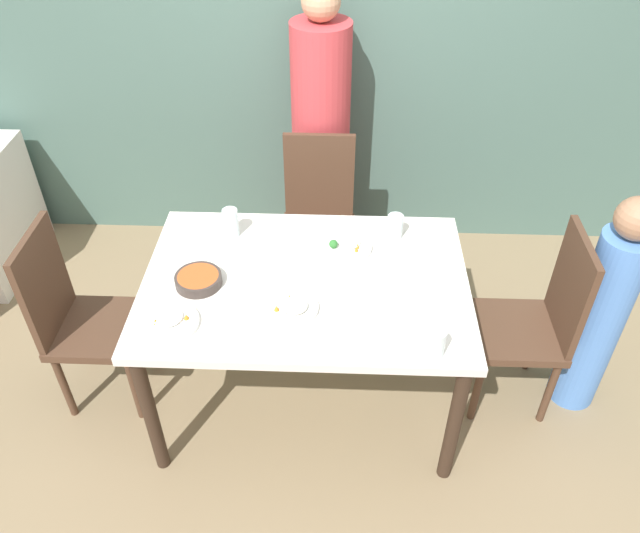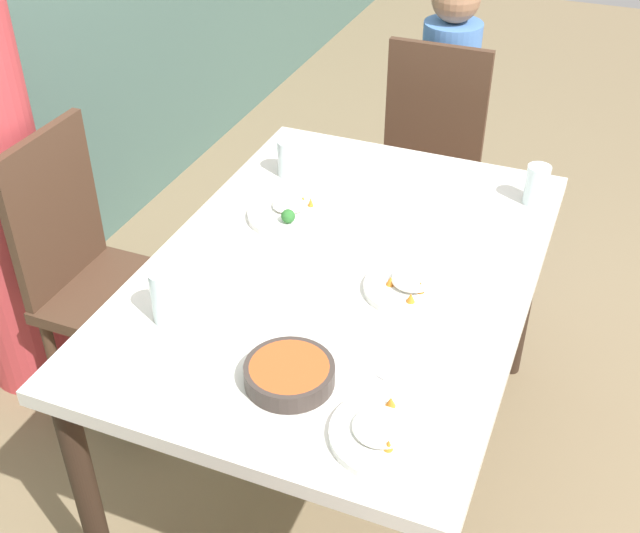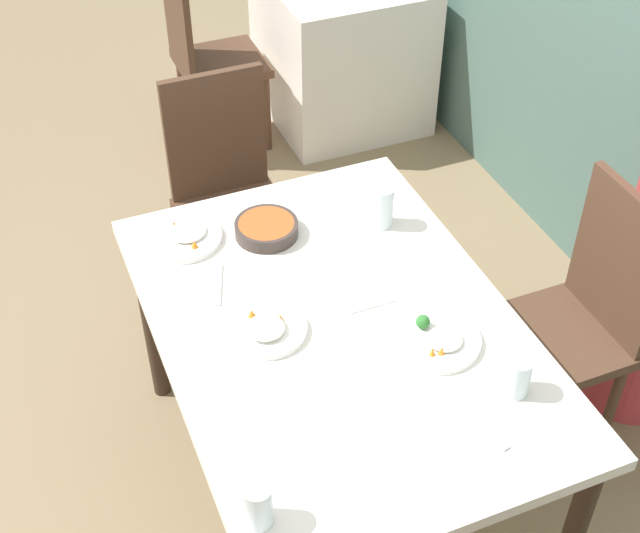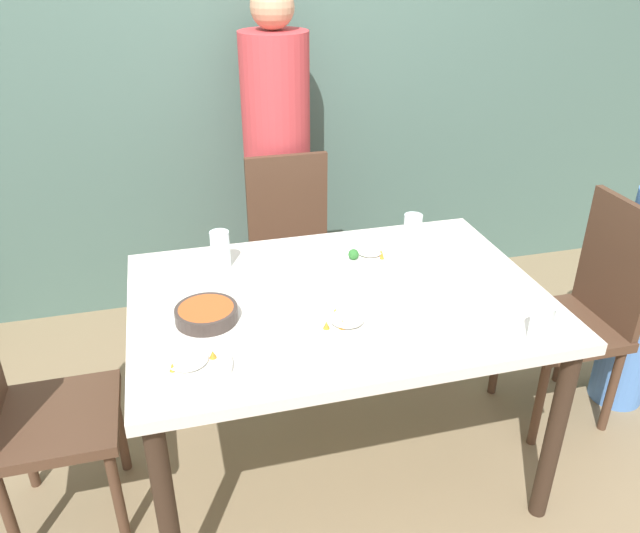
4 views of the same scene
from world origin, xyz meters
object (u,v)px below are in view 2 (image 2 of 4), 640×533
Objects in this scene: bowl_curry at (289,373)px; glass_water_tall at (166,296)px; person_child at (444,127)px; chair_adult_spot at (95,271)px; chair_child_spot at (423,170)px; plate_rice_adult at (408,286)px.

glass_water_tall is (0.09, 0.35, 0.04)m from bowl_curry.
person_child is at bearing -8.33° from glass_water_tall.
chair_adult_spot is at bearing 149.27° from person_child.
person_child is at bearing 3.43° from bowl_curry.
chair_child_spot is 6.90× the size of glass_water_tall.
bowl_curry is at bearing -85.93° from chair_child_spot.
glass_water_tall is at bearing -99.95° from chair_child_spot.
chair_child_spot is at bearing -9.95° from glass_water_tall.
bowl_curry is at bearing -118.10° from chair_adult_spot.
chair_child_spot is 0.28m from person_child.
glass_water_tall reaches higher than bowl_curry.
plate_rice_adult is at bearing -57.34° from glass_water_tall.
person_child is at bearing 90.00° from chair_child_spot.
person_child is 5.92× the size of bowl_curry.
person_child reaches higher than glass_water_tall.
chair_adult_spot is 4.40× the size of plate_rice_adult.
chair_adult_spot is 0.82× the size of person_child.
bowl_curry is (-1.75, -0.10, 0.23)m from person_child.
chair_child_spot is 1.51m from bowl_curry.
person_child is at bearing 10.40° from plate_rice_adult.
chair_adult_spot is 0.72m from glass_water_tall.
chair_adult_spot reaches higher than bowl_curry.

